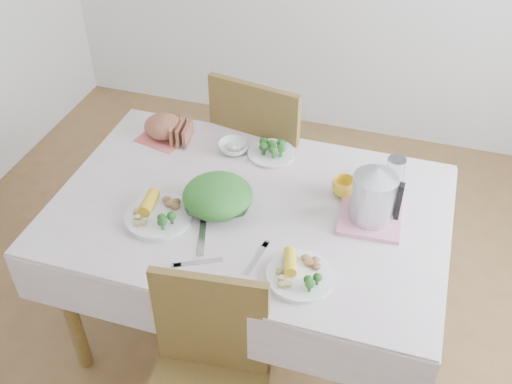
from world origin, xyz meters
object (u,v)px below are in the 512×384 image
(dinner_plate_right, at_px, (300,276))
(yellow_mug, at_px, (344,187))
(dining_table, at_px, (250,274))
(dinner_plate_left, at_px, (159,217))
(electric_kettle, at_px, (374,195))
(salad_bowl, at_px, (218,203))
(chair_far, at_px, (273,162))

(dinner_plate_right, height_order, yellow_mug, yellow_mug)
(dining_table, distance_m, dinner_plate_left, 0.53)
(dinner_plate_left, relative_size, electric_kettle, 1.12)
(dinner_plate_right, bearing_deg, dining_table, 132.43)
(dinner_plate_left, xyz_separation_m, dinner_plate_right, (0.58, -0.13, 0.00))
(dining_table, xyz_separation_m, dinner_plate_left, (-0.30, -0.17, 0.40))
(salad_bowl, xyz_separation_m, dinner_plate_left, (-0.19, -0.12, -0.02))
(chair_far, distance_m, salad_bowl, 0.80)
(salad_bowl, bearing_deg, chair_far, 89.08)
(salad_bowl, bearing_deg, yellow_mug, 27.22)
(chair_far, relative_size, salad_bowl, 4.02)
(salad_bowl, height_order, yellow_mug, yellow_mug)
(salad_bowl, bearing_deg, dinner_plate_left, -148.02)
(salad_bowl, bearing_deg, dining_table, 25.24)
(dining_table, distance_m, yellow_mug, 0.57)
(chair_far, height_order, dinner_plate_right, chair_far)
(dining_table, bearing_deg, electric_kettle, 7.30)
(chair_far, xyz_separation_m, salad_bowl, (-0.01, -0.73, 0.33))
(dining_table, height_order, dinner_plate_right, dinner_plate_right)
(chair_far, height_order, yellow_mug, chair_far)
(dining_table, relative_size, chair_far, 1.39)
(electric_kettle, bearing_deg, dining_table, -179.79)
(dinner_plate_left, bearing_deg, chair_far, 76.53)
(dining_table, xyz_separation_m, salad_bowl, (-0.11, -0.05, 0.42))
(salad_bowl, relative_size, electric_kettle, 1.09)
(yellow_mug, bearing_deg, salad_bowl, -152.78)
(salad_bowl, bearing_deg, electric_kettle, 11.02)
(dinner_plate_right, bearing_deg, yellow_mug, 83.62)
(chair_far, relative_size, dinner_plate_right, 4.32)
(dining_table, xyz_separation_m, dinner_plate_right, (0.28, -0.30, 0.40))
(dining_table, xyz_separation_m, chair_far, (-0.10, 0.68, 0.09))
(dinner_plate_right, xyz_separation_m, electric_kettle, (0.18, 0.36, 0.11))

